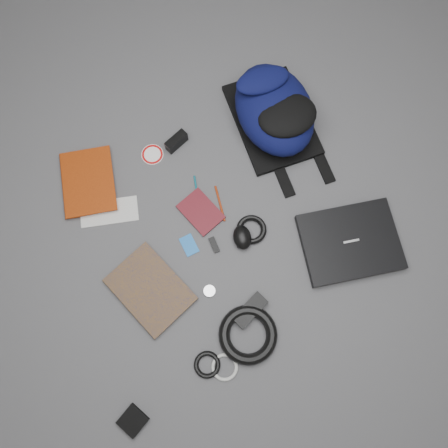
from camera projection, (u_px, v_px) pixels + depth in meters
name	position (u px, v px, depth m)	size (l,w,h in m)	color
ground	(224.00, 225.00, 1.68)	(4.00, 4.00, 0.00)	#4F4F51
backpack	(274.00, 109.00, 1.70)	(0.31, 0.45, 0.19)	black
laptop	(350.00, 242.00, 1.64)	(0.36, 0.28, 0.04)	black
textbook_red	(62.00, 187.00, 1.70)	(0.20, 0.27, 0.03)	maroon
comic_book	(128.00, 310.00, 1.58)	(0.21, 0.29, 0.02)	#A0690B
envelope	(109.00, 212.00, 1.69)	(0.22, 0.10, 0.00)	silver
dvd_case	(201.00, 212.00, 1.68)	(0.12, 0.16, 0.01)	#4A0E14
compact_camera	(176.00, 141.00, 1.74)	(0.10, 0.03, 0.05)	black
sticker_disc	(152.00, 154.00, 1.75)	(0.09, 0.09, 0.00)	white
pen_teal	(197.00, 192.00, 1.71)	(0.01, 0.01, 0.13)	#0C5E6F
pen_red	(220.00, 203.00, 1.69)	(0.01, 0.01, 0.15)	#962B0B
id_badge	(189.00, 245.00, 1.65)	(0.05, 0.08, 0.00)	blue
usb_black	(214.00, 245.00, 1.65)	(0.02, 0.06, 0.01)	black
key_fob	(239.00, 242.00, 1.65)	(0.03, 0.04, 0.01)	black
mouse	(242.00, 237.00, 1.64)	(0.07, 0.10, 0.05)	black
headphone_left	(168.00, 290.00, 1.61)	(0.04, 0.04, 0.01)	#B7B6B9
headphone_right	(209.00, 291.00, 1.61)	(0.04, 0.04, 0.01)	silver
cable_coil	(251.00, 230.00, 1.66)	(0.12, 0.12, 0.02)	black
power_brick	(250.00, 310.00, 1.58)	(0.13, 0.06, 0.03)	black
power_cord_coil	(248.00, 335.00, 1.55)	(0.21, 0.21, 0.04)	black
pouch	(133.00, 421.00, 1.49)	(0.08, 0.08, 0.02)	black
earbud_coil	(207.00, 365.00, 1.53)	(0.09, 0.09, 0.02)	black
white_cable_coil	(225.00, 367.00, 1.54)	(0.10, 0.10, 0.01)	beige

